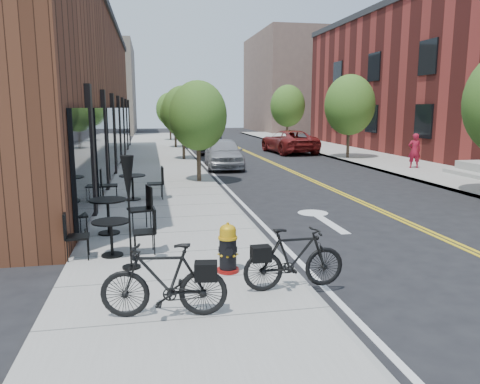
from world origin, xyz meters
TOP-DOWN VIEW (x-y plane):
  - ground at (0.00, 0.00)m, footprint 120.00×120.00m
  - sidewalk_near at (-2.00, 10.00)m, footprint 4.00×70.00m
  - sidewalk_far at (10.00, 10.00)m, footprint 4.00×70.00m
  - building_near at (-6.50, 14.00)m, footprint 5.00×28.00m
  - bg_building_left at (-8.00, 48.00)m, footprint 8.00×14.00m
  - bg_building_right at (16.00, 50.00)m, footprint 10.00×16.00m
  - tree_near_a at (-0.60, 9.00)m, footprint 2.20×2.20m
  - tree_near_b at (-0.60, 17.00)m, footprint 2.30×2.30m
  - tree_near_c at (-0.60, 25.00)m, footprint 2.10×2.10m
  - tree_near_d at (-0.60, 33.00)m, footprint 2.40×2.40m
  - tree_far_b at (8.60, 16.00)m, footprint 2.80×2.80m
  - tree_far_c at (8.60, 28.00)m, footprint 2.80×2.80m
  - fire_hydrant at (-1.18, -1.29)m, footprint 0.44×0.44m
  - bicycle_left at (-2.31, -2.87)m, footprint 1.75×0.71m
  - bicycle_right at (-0.30, -2.24)m, footprint 1.65×0.53m
  - bistro_set_a at (-3.21, -0.01)m, footprint 1.67×0.77m
  - bistro_set_b at (-3.40, 1.66)m, footprint 1.94×0.99m
  - bistro_set_c at (-2.99, 5.57)m, footprint 1.86×0.84m
  - patio_umbrella at (-2.82, -0.79)m, footprint 0.32×0.32m
  - parked_car_a at (1.08, 13.59)m, footprint 2.02×4.43m
  - parked_car_b at (1.38, 21.07)m, footprint 1.88×4.34m
  - parked_car_c at (1.51, 25.71)m, footprint 2.40×4.93m
  - parked_car_far at (6.46, 20.47)m, footprint 2.85×5.51m
  - pedestrian at (9.73, 11.03)m, footprint 0.66×0.52m

SIDE VIEW (x-z plane):
  - ground at x=0.00m, z-range 0.00..0.00m
  - sidewalk_near at x=-2.00m, z-range 0.00..0.12m
  - sidewalk_far at x=10.00m, z-range 0.00..0.12m
  - fire_hydrant at x=-1.18m, z-range 0.10..0.97m
  - bistro_set_a at x=-3.21m, z-range 0.12..1.01m
  - bicycle_right at x=-0.30m, z-range 0.12..1.10m
  - bistro_set_c at x=-2.99m, z-range 0.12..1.12m
  - bicycle_left at x=-2.31m, z-range 0.12..1.14m
  - bistro_set_b at x=-3.40m, z-range 0.12..1.14m
  - parked_car_c at x=1.51m, z-range 0.00..1.38m
  - parked_car_b at x=1.38m, z-range 0.00..1.39m
  - parked_car_a at x=1.08m, z-range 0.00..1.47m
  - parked_car_far at x=6.46m, z-range 0.00..1.48m
  - pedestrian at x=9.73m, z-range 0.12..1.73m
  - patio_umbrella at x=-2.82m, z-range 0.55..2.54m
  - tree_near_c at x=-0.60m, z-range 0.69..4.37m
  - tree_near_a at x=-0.60m, z-range 0.70..4.51m
  - tree_near_b at x=-0.60m, z-range 0.72..4.70m
  - tree_near_d at x=-0.60m, z-range 0.73..4.85m
  - tree_far_b at x=8.60m, z-range 0.75..5.37m
  - tree_far_c at x=8.60m, z-range 0.75..5.37m
  - building_near at x=-6.50m, z-range 0.00..7.00m
  - bg_building_left at x=-8.00m, z-range 0.00..10.00m
  - bg_building_right at x=16.00m, z-range 0.00..12.00m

